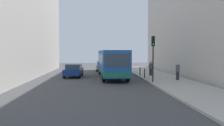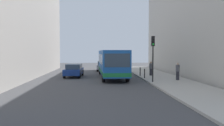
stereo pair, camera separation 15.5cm
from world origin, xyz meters
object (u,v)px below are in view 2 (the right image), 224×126
object	(u,v)px
bus	(112,62)
car_beside_bus	(74,70)
bollard_near	(145,73)
pedestrian_near_signal	(178,71)
pedestrian_mid_sidewalk	(151,69)
car_behind_bus	(104,66)
bollard_mid	(140,71)
traffic_light	(153,50)

from	to	relation	value
bus	car_beside_bus	bearing A→B (deg)	-13.79
bollard_near	pedestrian_near_signal	size ratio (longest dim) A/B	0.57
bus	pedestrian_mid_sidewalk	bearing A→B (deg)	-174.24
bus	pedestrian_mid_sidewalk	size ratio (longest dim) A/B	6.98
car_behind_bus	pedestrian_mid_sidewalk	size ratio (longest dim) A/B	2.84
car_behind_bus	bollard_near	size ratio (longest dim) A/B	4.75
bollard_mid	car_beside_bus	bearing A→B (deg)	175.49
traffic_light	bollard_near	distance (m)	3.95
bus	bollard_mid	bearing A→B (deg)	-175.43
bollard_near	bollard_mid	xyz separation A→B (m)	(0.00, 2.46, 0.00)
car_behind_bus	traffic_light	world-z (taller)	traffic_light
bollard_mid	bus	bearing A→B (deg)	-174.03
bus	pedestrian_near_signal	bearing A→B (deg)	145.59
car_beside_bus	traffic_light	world-z (taller)	traffic_light
pedestrian_near_signal	traffic_light	bearing A→B (deg)	131.15
traffic_light	pedestrian_near_signal	size ratio (longest dim) A/B	2.46
pedestrian_near_signal	pedestrian_mid_sidewalk	bearing A→B (deg)	34.51
bus	bollard_near	xyz separation A→B (m)	(3.26, -2.12, -1.10)
bollard_near	bollard_mid	world-z (taller)	same
car_beside_bus	bollard_mid	xyz separation A→B (m)	(7.51, -0.59, -0.16)
bollard_near	pedestrian_mid_sidewalk	xyz separation A→B (m)	(1.29, 2.69, 0.31)
bus	car_beside_bus	size ratio (longest dim) A/B	2.48
car_behind_bus	traffic_light	size ratio (longest dim) A/B	1.10
pedestrian_near_signal	bollard_mid	bearing A→B (deg)	49.03
traffic_light	bollard_mid	size ratio (longest dim) A/B	4.32
bus	car_behind_bus	xyz separation A→B (m)	(-0.61, 9.60, -0.94)
bus	pedestrian_mid_sidewalk	distance (m)	4.65
car_beside_bus	traffic_light	size ratio (longest dim) A/B	1.09
bollard_near	bus	bearing A→B (deg)	146.94
car_beside_bus	car_behind_bus	size ratio (longest dim) A/B	0.99
car_behind_bus	bollard_mid	bearing A→B (deg)	116.67
traffic_light	pedestrian_near_signal	bearing A→B (deg)	25.56
car_behind_bus	pedestrian_near_signal	world-z (taller)	pedestrian_near_signal
traffic_light	bollard_mid	world-z (taller)	traffic_light
bus	bollard_mid	xyz separation A→B (m)	(3.26, 0.34, -1.10)
bollard_mid	pedestrian_near_signal	xyz separation A→B (m)	(2.84, -4.30, 0.35)
bollard_mid	pedestrian_near_signal	size ratio (longest dim) A/B	0.57
car_beside_bus	pedestrian_near_signal	size ratio (longest dim) A/B	2.69
bus	car_behind_bus	world-z (taller)	bus
pedestrian_mid_sidewalk	pedestrian_near_signal	bearing A→B (deg)	-36.89
bus	car_behind_bus	bearing A→B (deg)	-87.74
car_behind_bus	bollard_mid	distance (m)	10.04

